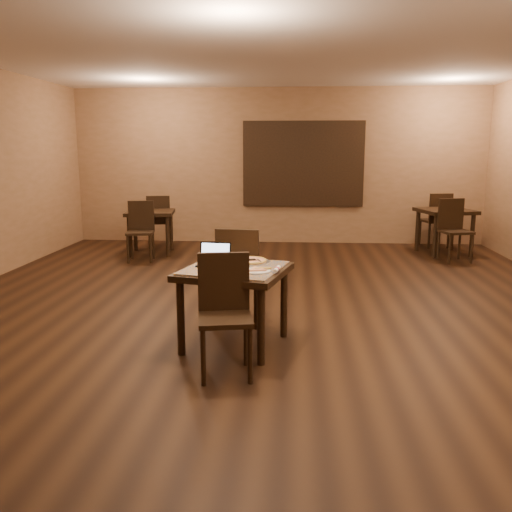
# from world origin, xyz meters

# --- Properties ---
(ground) EXTENTS (10.00, 10.00, 0.00)m
(ground) POSITION_xyz_m (0.00, 0.00, 0.00)
(ground) COLOR black
(ground) RESTS_ON ground
(wall_back) EXTENTS (8.00, 0.02, 3.00)m
(wall_back) POSITION_xyz_m (0.00, 5.00, 1.50)
(wall_back) COLOR #8A6246
(wall_back) RESTS_ON ground
(wall_front) EXTENTS (8.00, 0.02, 3.00)m
(wall_front) POSITION_xyz_m (0.00, -5.00, 1.50)
(wall_front) COLOR #8A6246
(wall_front) RESTS_ON ground
(ceiling) EXTENTS (8.00, 10.00, 0.02)m
(ceiling) POSITION_xyz_m (0.00, 0.00, 3.00)
(ceiling) COLOR silver
(ceiling) RESTS_ON wall_back
(mural) EXTENTS (2.34, 0.05, 1.64)m
(mural) POSITION_xyz_m (0.50, 4.96, 1.55)
(mural) COLOR #244E86
(mural) RESTS_ON wall_back
(tiled_table) EXTENTS (1.11, 1.11, 0.76)m
(tiled_table) POSITION_xyz_m (-0.20, -0.84, 0.66)
(tiled_table) COLOR black
(tiled_table) RESTS_ON ground
(chair_main_near) EXTENTS (0.50, 0.50, 1.00)m
(chair_main_near) POSITION_xyz_m (-0.22, -1.45, 0.56)
(chair_main_near) COLOR black
(chair_main_near) RESTS_ON ground
(chair_main_far) EXTENTS (0.51, 0.51, 1.05)m
(chair_main_far) POSITION_xyz_m (-0.22, -0.23, 0.59)
(chair_main_far) COLOR black
(chair_main_far) RESTS_ON ground
(laptop) EXTENTS (0.33, 0.27, 0.21)m
(laptop) POSITION_xyz_m (-0.40, -0.74, 0.82)
(laptop) COLOR black
(laptop) RESTS_ON tiled_table
(plate) EXTENTS (0.25, 0.25, 0.01)m
(plate) POSITION_xyz_m (0.02, -1.02, 0.77)
(plate) COLOR white
(plate) RESTS_ON tiled_table
(pizza_slice) EXTENTS (0.24, 0.24, 0.02)m
(pizza_slice) POSITION_xyz_m (0.02, -1.02, 0.79)
(pizza_slice) COLOR beige
(pizza_slice) RESTS_ON plate
(pizza_pan) EXTENTS (0.40, 0.40, 0.01)m
(pizza_pan) POSITION_xyz_m (-0.08, -0.60, 0.77)
(pizza_pan) COLOR silver
(pizza_pan) RESTS_ON tiled_table
(pizza_whole) EXTENTS (0.33, 0.33, 0.02)m
(pizza_whole) POSITION_xyz_m (-0.08, -0.60, 0.78)
(pizza_whole) COLOR beige
(pizza_whole) RESTS_ON pizza_pan
(spatula) EXTENTS (0.16, 0.24, 0.01)m
(spatula) POSITION_xyz_m (-0.06, -0.62, 0.79)
(spatula) COLOR silver
(spatula) RESTS_ON pizza_whole
(napkin_roll) EXTENTS (0.06, 0.18, 0.04)m
(napkin_roll) POSITION_xyz_m (0.20, -0.98, 0.78)
(napkin_roll) COLOR white
(napkin_roll) RESTS_ON tiled_table
(other_table_a) EXTENTS (1.02, 1.02, 0.80)m
(other_table_a) POSITION_xyz_m (3.00, 3.99, 0.66)
(other_table_a) COLOR black
(other_table_a) RESTS_ON ground
(other_table_a_chair_near) EXTENTS (0.54, 0.54, 1.03)m
(other_table_a_chair_near) POSITION_xyz_m (2.98, 3.38, 0.58)
(other_table_a_chair_near) COLOR black
(other_table_a_chair_near) RESTS_ON ground
(other_table_a_chair_far) EXTENTS (0.54, 0.54, 1.03)m
(other_table_a_chair_far) POSITION_xyz_m (3.02, 4.59, 0.58)
(other_table_a_chair_far) COLOR black
(other_table_a_chair_far) RESTS_ON ground
(other_table_b) EXTENTS (0.92, 0.92, 0.76)m
(other_table_b) POSITION_xyz_m (-2.20, 3.64, 0.63)
(other_table_b) COLOR black
(other_table_b) RESTS_ON ground
(other_table_b_chair_near) EXTENTS (0.48, 0.48, 0.99)m
(other_table_b_chair_near) POSITION_xyz_m (-2.21, 3.06, 0.56)
(other_table_b_chair_near) COLOR black
(other_table_b_chair_near) RESTS_ON ground
(other_table_b_chair_far) EXTENTS (0.48, 0.48, 0.99)m
(other_table_b_chair_far) POSITION_xyz_m (-2.19, 4.21, 0.56)
(other_table_b_chair_far) COLOR black
(other_table_b_chair_far) RESTS_ON ground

